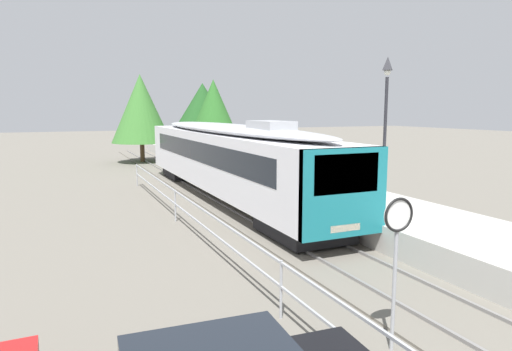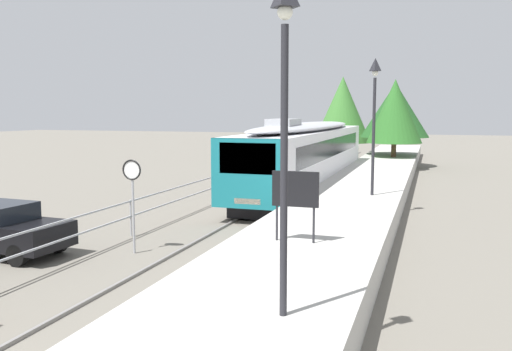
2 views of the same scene
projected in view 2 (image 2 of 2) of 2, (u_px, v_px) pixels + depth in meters
ground_plane at (240, 194)px, 27.48m from camera, size 160.00×160.00×0.00m
track_rails at (297, 196)px, 26.55m from camera, size 3.20×60.00×0.14m
commuter_train at (307, 151)px, 28.37m from camera, size 2.82×19.66×3.74m
station_platform at (364, 191)px, 25.49m from camera, size 3.90×60.00×0.90m
platform_lamp_near_end at (285, 83)px, 8.25m from camera, size 0.34×0.34×5.35m
platform_lamp_mid_platform at (374, 101)px, 20.83m from camera, size 0.34×0.34×5.35m
platform_notice_board at (295, 192)px, 13.48m from camera, size 1.20×0.08×1.80m
speed_limit_sign at (132, 183)px, 15.68m from camera, size 0.61×0.10×2.81m
carpark_fence at (131, 210)px, 18.03m from camera, size 0.06×36.06×1.25m
parked_hatchback_black at (1, 228)px, 15.71m from camera, size 4.10×1.99×1.53m
tree_behind_carpark at (395, 111)px, 38.93m from camera, size 3.99×3.99×6.55m
tree_behind_station_far at (343, 110)px, 44.87m from camera, size 4.80×4.80×7.13m
tree_distant_left at (395, 110)px, 41.13m from camera, size 5.18×5.18×6.39m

